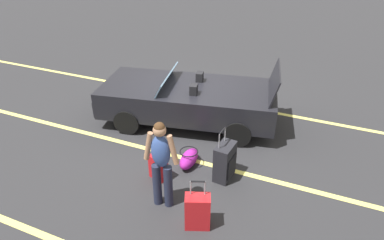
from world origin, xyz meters
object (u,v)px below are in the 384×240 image
at_px(convertible_car, 180,99).
at_px(traveler_person, 161,161).
at_px(duffel_bag, 189,158).
at_px(suitcase_small_carryon, 159,167).
at_px(suitcase_medium_bright, 198,211).
at_px(suitcase_large_black, 225,162).

distance_m(convertible_car, traveler_person, 2.92).
bearing_deg(traveler_person, duffel_bag, -6.60).
distance_m(convertible_car, suitcase_small_carryon, 2.25).
bearing_deg(suitcase_medium_bright, suitcase_large_black, 157.69).
bearing_deg(duffel_bag, traveler_person, 91.01).
bearing_deg(duffel_bag, suitcase_small_carryon, 56.96).
relative_size(convertible_car, traveler_person, 2.66).
relative_size(duffel_bag, traveler_person, 0.39).
height_order(convertible_car, suitcase_large_black, convertible_car).
distance_m(convertible_car, duffel_bag, 1.87).
distance_m(suitcase_small_carryon, duffel_bag, 0.70).
distance_m(suitcase_medium_bright, traveler_person, 0.99).
xyz_separation_m(convertible_car, suitcase_large_black, (-1.68, 1.67, -0.22)).
height_order(suitcase_large_black, suitcase_small_carryon, suitcase_large_black).
height_order(convertible_car, duffel_bag, convertible_car).
relative_size(suitcase_large_black, suitcase_medium_bright, 1.18).
bearing_deg(convertible_car, traveler_person, 97.33).
bearing_deg(traveler_person, suitcase_medium_bright, -115.35).
bearing_deg(duffel_bag, convertible_car, -60.28).
xyz_separation_m(suitcase_medium_bright, duffel_bag, (0.75, -1.41, -0.15)).
distance_m(suitcase_large_black, suitcase_medium_bright, 1.32).
height_order(suitcase_medium_bright, duffel_bag, suitcase_medium_bright).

